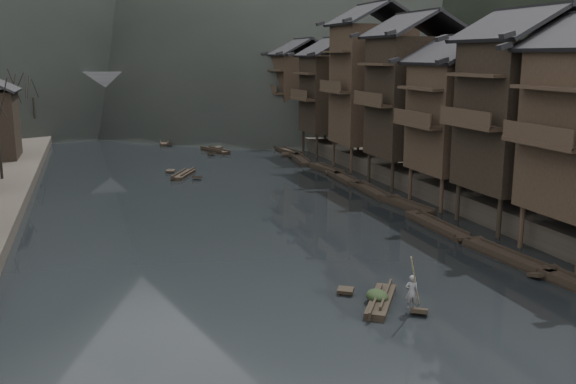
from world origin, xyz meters
name	(u,v)px	position (x,y,z in m)	size (l,w,h in m)	color
water	(303,279)	(0.00, 0.00, 0.00)	(300.00, 300.00, 0.00)	black
right_bank	(467,140)	(35.00, 40.00, 0.90)	(40.00, 200.00, 1.80)	#2D2823
stilt_houses	(423,84)	(17.28, 19.69, 8.90)	(9.00, 67.60, 16.66)	black
bare_trees	(2,116)	(-17.00, 28.75, 6.38)	(3.76, 74.54, 7.52)	black
moored_sampans	(347,180)	(12.17, 23.64, 0.20)	(2.81, 67.09, 0.47)	black
midriver_boats	(187,146)	(1.51, 50.70, 0.20)	(8.98, 47.20, 0.44)	black
stone_bridge	(156,97)	(0.00, 72.00, 5.11)	(40.00, 6.00, 9.00)	#4C4C4F
hero_sampan	(381,300)	(2.34, -4.34, 0.20)	(3.08, 4.15, 0.43)	black
cargo_heap	(377,289)	(2.23, -4.17, 0.72)	(0.98, 1.29, 0.59)	black
boatman	(412,287)	(3.20, -5.65, 1.22)	(0.58, 0.38, 1.58)	slate
bamboo_pole	(418,232)	(3.40, -5.65, 3.73)	(0.06, 0.06, 4.35)	#8C7A51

